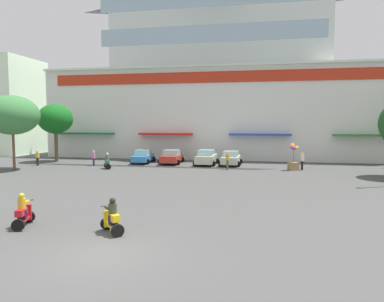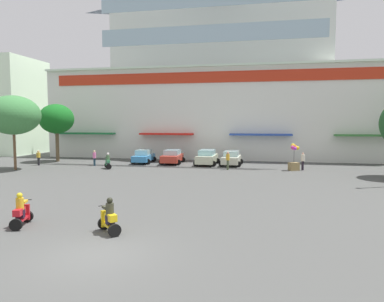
% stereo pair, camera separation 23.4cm
% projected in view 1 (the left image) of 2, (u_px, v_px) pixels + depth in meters
% --- Properties ---
extents(ground_plane, '(128.00, 128.00, 0.00)m').
position_uv_depth(ground_plane, '(182.00, 186.00, 24.76)').
color(ground_plane, '#4A4C49').
extents(colonial_building, '(42.97, 15.54, 22.67)m').
position_uv_depth(colonial_building, '(219.00, 82.00, 46.13)').
color(colonial_building, silver).
rests_on(colonial_building, ground).
extents(plaza_tree_0, '(4.88, 4.96, 7.00)m').
position_uv_depth(plaza_tree_0, '(12.00, 115.00, 32.67)').
color(plaza_tree_0, brown).
rests_on(plaza_tree_0, ground).
extents(plaza_tree_2, '(3.79, 4.11, 6.55)m').
position_uv_depth(plaza_tree_2, '(55.00, 119.00, 39.73)').
color(plaza_tree_2, brown).
rests_on(plaza_tree_2, ground).
extents(parked_car_0, '(2.37, 4.16, 1.48)m').
position_uv_depth(parked_car_0, '(143.00, 156.00, 38.59)').
color(parked_car_0, '#398CD0').
rests_on(parked_car_0, ground).
extents(parked_car_1, '(2.52, 4.35, 1.50)m').
position_uv_depth(parked_car_1, '(172.00, 157.00, 38.06)').
color(parked_car_1, '#BC3627').
rests_on(parked_car_1, ground).
extents(parked_car_2, '(2.43, 4.29, 1.60)m').
position_uv_depth(parked_car_2, '(206.00, 157.00, 36.94)').
color(parked_car_2, beige).
rests_on(parked_car_2, ground).
extents(parked_car_3, '(2.38, 3.91, 1.52)m').
position_uv_depth(parked_car_3, '(231.00, 158.00, 36.49)').
color(parked_car_3, beige).
rests_on(parked_car_3, ground).
extents(scooter_rider_0, '(1.17, 1.44, 1.56)m').
position_uv_depth(scooter_rider_0, '(107.00, 162.00, 33.96)').
color(scooter_rider_0, black).
rests_on(scooter_rider_0, ground).
extents(scooter_rider_1, '(1.31, 1.31, 1.50)m').
position_uv_depth(scooter_rider_1, '(112.00, 218.00, 14.30)').
color(scooter_rider_1, black).
rests_on(scooter_rider_1, ground).
extents(scooter_rider_4, '(0.93, 1.55, 1.52)m').
position_uv_depth(scooter_rider_4, '(23.00, 213.00, 15.17)').
color(scooter_rider_4, black).
rests_on(scooter_rider_4, ground).
extents(pedestrian_0, '(0.40, 0.40, 1.57)m').
position_uv_depth(pedestrian_0, '(37.00, 157.00, 36.46)').
color(pedestrian_0, black).
rests_on(pedestrian_0, ground).
extents(pedestrian_1, '(0.47, 0.47, 1.68)m').
position_uv_depth(pedestrian_1, '(302.00, 160.00, 32.97)').
color(pedestrian_1, black).
rests_on(pedestrian_1, ground).
extents(pedestrian_2, '(0.47, 0.47, 1.72)m').
position_uv_depth(pedestrian_2, '(227.00, 159.00, 33.21)').
color(pedestrian_2, '#455035').
rests_on(pedestrian_2, ground).
extents(pedestrian_3, '(0.41, 0.41, 1.61)m').
position_uv_depth(pedestrian_3, '(94.00, 157.00, 36.12)').
color(pedestrian_3, '#1C3445').
rests_on(pedestrian_3, ground).
extents(balloon_vendor_cart, '(1.07, 0.94, 2.54)m').
position_uv_depth(balloon_vendor_cart, '(293.00, 159.00, 32.77)').
color(balloon_vendor_cart, olive).
rests_on(balloon_vendor_cart, ground).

